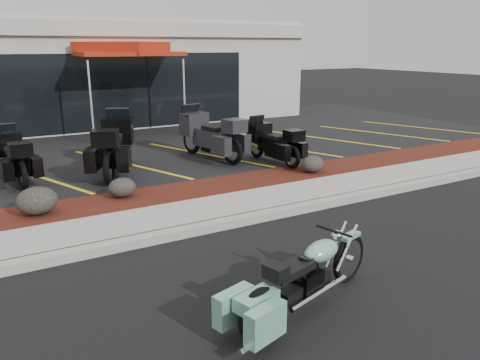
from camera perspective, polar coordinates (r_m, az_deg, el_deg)
ground at (r=7.33m, az=-0.78°, el=-8.52°), size 90.00×90.00×0.00m
curb at (r=8.04m, az=-3.88°, el=-5.69°), size 24.00×0.25×0.15m
sidewalk at (r=8.64m, az=-5.91°, el=-4.18°), size 24.00×1.20×0.15m
mulch_bed at (r=9.69m, az=-8.77°, el=-1.98°), size 24.00×1.20×0.16m
upper_lot at (r=14.71m, az=-16.36°, el=3.75°), size 26.00×9.60×0.15m
dealership_building at (r=20.60m, az=-21.02°, el=12.13°), size 18.00×8.16×4.00m
boulder_left at (r=9.01m, az=-23.52°, el=-2.35°), size 0.71×0.59×0.50m
boulder_mid at (r=9.51m, az=-14.17°, el=-0.90°), size 0.55×0.46×0.39m
boulder_right at (r=11.16m, az=8.81°, el=1.94°), size 0.57×0.47×0.40m
hero_cruiser at (r=6.39m, az=13.15°, el=-8.48°), size 2.58×1.31×0.88m
touring_black_front at (r=12.07m, az=-26.50°, el=3.39°), size 1.00×2.14×1.20m
touring_black_mid at (r=12.08m, az=-14.49°, el=5.15°), size 1.85×2.64×1.44m
touring_grey at (r=13.01m, az=-5.95°, el=6.21°), size 1.40×2.52×1.38m
touring_black_rear at (r=12.49m, az=2.05°, el=5.32°), size 0.93×2.03×1.14m
traffic_cone at (r=14.42m, az=-16.11°, el=4.70°), size 0.41×0.41×0.42m
popup_canopy at (r=16.67m, az=-14.05°, el=15.08°), size 4.02×4.02×3.02m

